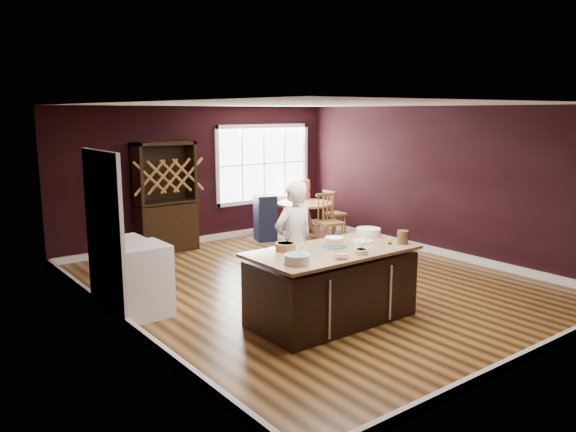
{
  "coord_description": "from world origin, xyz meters",
  "views": [
    {
      "loc": [
        -5.34,
        -6.35,
        2.61
      ],
      "look_at": [
        -0.31,
        0.24,
        1.05
      ],
      "focal_mm": 35.0,
      "sensor_mm": 36.0,
      "label": 1
    }
  ],
  "objects_px": {
    "chair_north": "(296,208)",
    "high_chair": "(265,217)",
    "layer_cake": "(334,242)",
    "dryer": "(123,271)",
    "chair_east": "(335,212)",
    "seated_woman": "(304,205)",
    "chair_south": "(330,220)",
    "washer": "(141,280)",
    "toddler": "(265,201)",
    "dining_table": "(305,213)",
    "kitchen_island": "(332,287)",
    "baker": "(294,243)",
    "hutch": "(165,197)"
  },
  "relations": [
    {
      "from": "high_chair",
      "to": "washer",
      "type": "relative_size",
      "value": 1.04
    },
    {
      "from": "hutch",
      "to": "dryer",
      "type": "bearing_deg",
      "value": -127.13
    },
    {
      "from": "layer_cake",
      "to": "high_chair",
      "type": "distance_m",
      "value": 4.47
    },
    {
      "from": "chair_south",
      "to": "washer",
      "type": "distance_m",
      "value": 4.61
    },
    {
      "from": "chair_north",
      "to": "high_chair",
      "type": "height_order",
      "value": "high_chair"
    },
    {
      "from": "high_chair",
      "to": "hutch",
      "type": "distance_m",
      "value": 2.08
    },
    {
      "from": "washer",
      "to": "dryer",
      "type": "bearing_deg",
      "value": 90.0
    },
    {
      "from": "baker",
      "to": "seated_woman",
      "type": "height_order",
      "value": "baker"
    },
    {
      "from": "layer_cake",
      "to": "seated_woman",
      "type": "height_order",
      "value": "seated_woman"
    },
    {
      "from": "dining_table",
      "to": "chair_north",
      "type": "relative_size",
      "value": 1.19
    },
    {
      "from": "chair_south",
      "to": "chair_north",
      "type": "distance_m",
      "value": 1.73
    },
    {
      "from": "chair_east",
      "to": "chair_south",
      "type": "bearing_deg",
      "value": 134.36
    },
    {
      "from": "baker",
      "to": "hutch",
      "type": "height_order",
      "value": "hutch"
    },
    {
      "from": "seated_woman",
      "to": "high_chair",
      "type": "distance_m",
      "value": 1.15
    },
    {
      "from": "chair_east",
      "to": "chair_north",
      "type": "distance_m",
      "value": 0.93
    },
    {
      "from": "kitchen_island",
      "to": "washer",
      "type": "bearing_deg",
      "value": 138.71
    },
    {
      "from": "layer_cake",
      "to": "toddler",
      "type": "bearing_deg",
      "value": 66.09
    },
    {
      "from": "chair_south",
      "to": "toddler",
      "type": "bearing_deg",
      "value": 128.37
    },
    {
      "from": "toddler",
      "to": "washer",
      "type": "distance_m",
      "value": 4.54
    },
    {
      "from": "baker",
      "to": "high_chair",
      "type": "bearing_deg",
      "value": -118.06
    },
    {
      "from": "layer_cake",
      "to": "chair_south",
      "type": "xyz_separation_m",
      "value": [
        2.5,
        2.88,
        -0.46
      ]
    },
    {
      "from": "chair_north",
      "to": "high_chair",
      "type": "distance_m",
      "value": 1.28
    },
    {
      "from": "dryer",
      "to": "baker",
      "type": "bearing_deg",
      "value": -38.08
    },
    {
      "from": "dryer",
      "to": "seated_woman",
      "type": "bearing_deg",
      "value": 22.79
    },
    {
      "from": "high_chair",
      "to": "chair_east",
      "type": "bearing_deg",
      "value": 4.76
    },
    {
      "from": "chair_east",
      "to": "washer",
      "type": "bearing_deg",
      "value": 112.97
    },
    {
      "from": "hutch",
      "to": "dryer",
      "type": "height_order",
      "value": "hutch"
    },
    {
      "from": "kitchen_island",
      "to": "layer_cake",
      "type": "bearing_deg",
      "value": 34.45
    },
    {
      "from": "kitchen_island",
      "to": "chair_south",
      "type": "relative_size",
      "value": 2.02
    },
    {
      "from": "kitchen_island",
      "to": "hutch",
      "type": "bearing_deg",
      "value": 91.1
    },
    {
      "from": "chair_south",
      "to": "hutch",
      "type": "bearing_deg",
      "value": 158.36
    },
    {
      "from": "dining_table",
      "to": "baker",
      "type": "relative_size",
      "value": 0.68
    },
    {
      "from": "high_chair",
      "to": "dining_table",
      "type": "bearing_deg",
      "value": -3.94
    },
    {
      "from": "layer_cake",
      "to": "seated_woman",
      "type": "xyz_separation_m",
      "value": [
        2.92,
        4.22,
        -0.39
      ]
    },
    {
      "from": "chair_east",
      "to": "seated_woman",
      "type": "distance_m",
      "value": 0.69
    },
    {
      "from": "dryer",
      "to": "chair_south",
      "type": "bearing_deg",
      "value": 8.89
    },
    {
      "from": "seated_woman",
      "to": "washer",
      "type": "xyz_separation_m",
      "value": [
        -4.84,
        -2.67,
        -0.13
      ]
    },
    {
      "from": "kitchen_island",
      "to": "chair_east",
      "type": "relative_size",
      "value": 2.19
    },
    {
      "from": "dining_table",
      "to": "toddler",
      "type": "relative_size",
      "value": 4.39
    },
    {
      "from": "layer_cake",
      "to": "chair_north",
      "type": "bearing_deg",
      "value": 56.79
    },
    {
      "from": "high_chair",
      "to": "dryer",
      "type": "distance_m",
      "value": 4.15
    },
    {
      "from": "dining_table",
      "to": "seated_woman",
      "type": "bearing_deg",
      "value": 52.69
    },
    {
      "from": "chair_east",
      "to": "toddler",
      "type": "distance_m",
      "value": 1.63
    },
    {
      "from": "chair_south",
      "to": "dining_table",
      "type": "bearing_deg",
      "value": 94.75
    },
    {
      "from": "chair_south",
      "to": "high_chair",
      "type": "bearing_deg",
      "value": 130.17
    },
    {
      "from": "washer",
      "to": "dining_table",
      "type": "bearing_deg",
      "value": 26.21
    },
    {
      "from": "chair_north",
      "to": "high_chair",
      "type": "relative_size",
      "value": 0.98
    },
    {
      "from": "chair_south",
      "to": "toddler",
      "type": "relative_size",
      "value": 4.01
    },
    {
      "from": "chair_east",
      "to": "hutch",
      "type": "relative_size",
      "value": 0.47
    },
    {
      "from": "chair_south",
      "to": "toddler",
      "type": "xyz_separation_m",
      "value": [
        -0.68,
        1.23,
        0.29
      ]
    }
  ]
}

